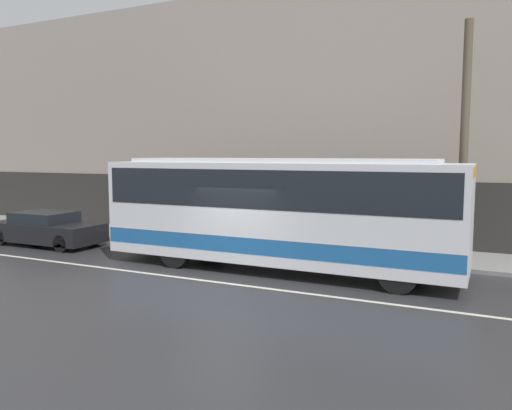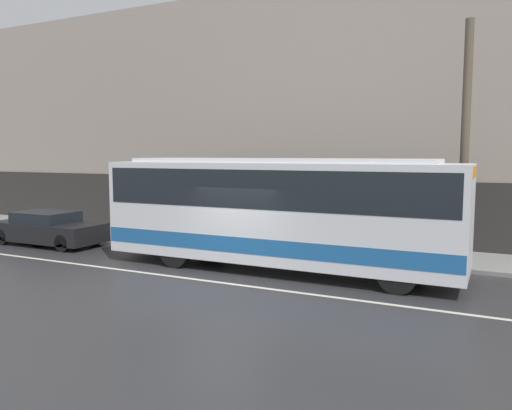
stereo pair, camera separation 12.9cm
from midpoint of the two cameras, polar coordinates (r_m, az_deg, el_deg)
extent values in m
plane|color=#2D2D30|center=(13.62, -4.29, -8.85)|extent=(60.00, 60.00, 0.00)
cube|color=gray|center=(18.46, 4.22, -4.74)|extent=(60.00, 2.98, 0.13)
cube|color=gray|center=(19.74, 6.08, 10.31)|extent=(60.00, 0.30, 9.99)
cube|color=#2D2B28|center=(19.65, 5.80, -0.61)|extent=(60.00, 0.06, 2.50)
cube|color=beige|center=(13.61, -4.29, -8.83)|extent=(54.00, 0.14, 0.01)
cube|color=silver|center=(14.77, 2.18, -0.67)|extent=(10.63, 2.45, 2.85)
cube|color=#1E5999|center=(14.89, 2.17, -4.02)|extent=(10.57, 2.48, 0.45)
cube|color=black|center=(14.70, 2.20, 2.06)|extent=(10.31, 2.47, 1.08)
cube|color=orange|center=(13.50, 23.24, 3.51)|extent=(0.12, 1.84, 0.28)
cube|color=silver|center=(14.67, 2.21, 5.10)|extent=(9.03, 2.09, 0.12)
cylinder|color=black|center=(12.93, 15.65, -7.61)|extent=(0.98, 0.28, 0.98)
cylinder|color=black|center=(14.99, 17.06, -5.80)|extent=(0.98, 0.28, 0.98)
cylinder|color=black|center=(15.45, -9.45, -5.28)|extent=(0.98, 0.28, 0.98)
cylinder|color=black|center=(17.21, -5.38, -4.08)|extent=(0.98, 0.28, 0.98)
cube|color=black|center=(20.59, -22.92, -2.81)|extent=(4.45, 1.81, 0.69)
cube|color=black|center=(20.60, -23.19, -1.28)|extent=(2.14, 1.63, 0.41)
cylinder|color=black|center=(18.94, -21.53, -4.11)|extent=(0.62, 0.20, 0.62)
cylinder|color=black|center=(20.05, -18.17, -3.46)|extent=(0.62, 0.20, 0.62)
cylinder|color=black|center=(21.33, -27.33, -3.28)|extent=(0.62, 0.20, 0.62)
cylinder|color=black|center=(22.32, -24.05, -2.75)|extent=(0.62, 0.20, 0.62)
cylinder|color=brown|center=(16.30, 22.48, 6.50)|extent=(0.26, 0.26, 7.27)
camera|label=1|loc=(0.06, -90.25, -0.03)|focal=35.00mm
camera|label=2|loc=(0.06, 89.75, 0.03)|focal=35.00mm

